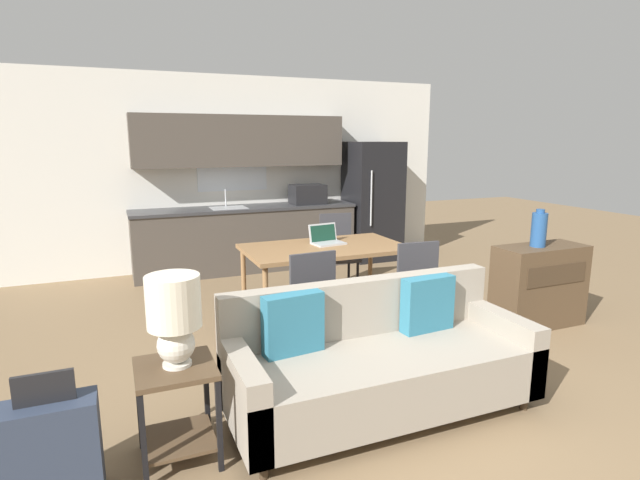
% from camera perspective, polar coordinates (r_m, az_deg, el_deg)
% --- Properties ---
extents(ground_plane, '(20.00, 20.00, 0.00)m').
position_cam_1_polar(ground_plane, '(3.52, 10.64, -19.98)').
color(ground_plane, '#7F6647').
extents(wall_back, '(6.40, 0.07, 2.70)m').
position_cam_1_polar(wall_back, '(7.33, -9.26, 7.61)').
color(wall_back, silver).
rests_on(wall_back, ground_plane).
extents(kitchen_counter, '(3.11, 0.65, 2.15)m').
position_cam_1_polar(kitchen_counter, '(7.10, -8.41, 3.39)').
color(kitchen_counter, '#4C443D').
rests_on(kitchen_counter, ground_plane).
extents(refrigerator, '(0.75, 0.74, 1.79)m').
position_cam_1_polar(refrigerator, '(7.71, 6.02, 4.45)').
color(refrigerator, black).
rests_on(refrigerator, ground_plane).
extents(dining_table, '(1.62, 0.93, 0.76)m').
position_cam_1_polar(dining_table, '(5.06, 0.54, -1.39)').
color(dining_table, olive).
rests_on(dining_table, ground_plane).
extents(couch, '(2.05, 0.80, 0.86)m').
position_cam_1_polar(couch, '(3.50, 6.58, -13.59)').
color(couch, '#3D2D1E').
rests_on(couch, ground_plane).
extents(side_table, '(0.44, 0.44, 0.58)m').
position_cam_1_polar(side_table, '(3.08, -16.05, -16.91)').
color(side_table, brown).
rests_on(side_table, ground_plane).
extents(table_lamp, '(0.30, 0.30, 0.52)m').
position_cam_1_polar(table_lamp, '(2.88, -16.33, -8.06)').
color(table_lamp, silver).
rests_on(table_lamp, side_table).
extents(credenza, '(0.91, 0.41, 0.80)m').
position_cam_1_polar(credenza, '(5.41, 23.72, -4.79)').
color(credenza, brown).
rests_on(credenza, ground_plane).
extents(vase, '(0.14, 0.14, 0.36)m').
position_cam_1_polar(vase, '(5.24, 23.74, 1.13)').
color(vase, '#234C84').
rests_on(vase, credenza).
extents(dining_chair_near_left, '(0.45, 0.45, 0.94)m').
position_cam_1_polar(dining_chair_near_left, '(4.19, -1.49, -6.89)').
color(dining_chair_near_left, '#38383D').
rests_on(dining_chair_near_left, ground_plane).
extents(dining_chair_near_right, '(0.45, 0.45, 0.94)m').
position_cam_1_polar(dining_chair_near_right, '(4.65, 10.31, -5.18)').
color(dining_chair_near_right, '#38383D').
rests_on(dining_chair_near_right, ground_plane).
extents(dining_chair_far_right, '(0.47, 0.47, 0.94)m').
position_cam_1_polar(dining_chair_far_right, '(6.04, 2.07, -1.14)').
color(dining_chair_far_right, '#38383D').
rests_on(dining_chair_far_right, ground_plane).
extents(laptop, '(0.35, 0.30, 0.20)m').
position_cam_1_polar(laptop, '(5.17, 0.70, 0.13)').
color(laptop, '#B7BABC').
rests_on(laptop, dining_table).
extents(suitcase, '(0.46, 0.22, 0.71)m').
position_cam_1_polar(suitcase, '(3.04, -28.34, -20.55)').
color(suitcase, '#2D384C').
rests_on(suitcase, ground_plane).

